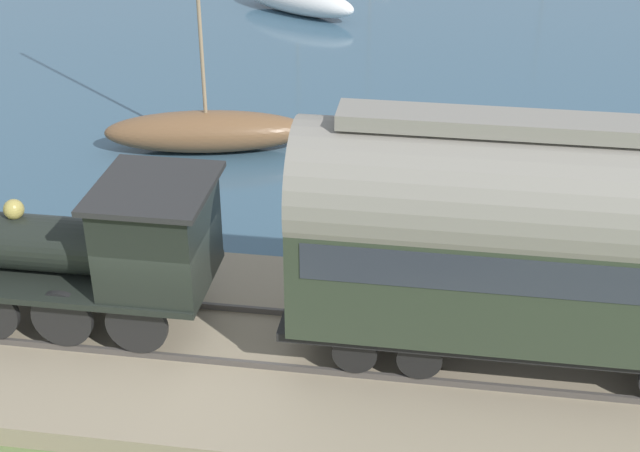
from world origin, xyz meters
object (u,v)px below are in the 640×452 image
at_px(rowboat_mid_harbor, 548,235).
at_px(rowboat_off_pier, 446,133).
at_px(steam_locomotive, 100,244).
at_px(sailboat_brown, 207,130).
at_px(passenger_coach, 551,236).

relative_size(rowboat_mid_harbor, rowboat_off_pier, 1.06).
distance_m(steam_locomotive, rowboat_mid_harbor, 9.78).
bearing_deg(rowboat_mid_harbor, sailboat_brown, 62.84).
relative_size(steam_locomotive, rowboat_mid_harbor, 2.45).
bearing_deg(sailboat_brown, rowboat_off_pier, -85.56).
xyz_separation_m(steam_locomotive, rowboat_off_pier, (10.48, -5.90, -1.96)).
xyz_separation_m(passenger_coach, rowboat_off_pier, (10.48, 1.72, -2.76)).
bearing_deg(passenger_coach, rowboat_mid_harbor, -7.44).
distance_m(sailboat_brown, rowboat_off_pier, 6.63).
bearing_deg(rowboat_off_pier, passenger_coach, 170.38).
bearing_deg(steam_locomotive, rowboat_off_pier, -29.37).
height_order(passenger_coach, rowboat_mid_harbor, passenger_coach).
xyz_separation_m(steam_locomotive, passenger_coach, (0.00, -7.62, 0.80)).
bearing_deg(sailboat_brown, passenger_coach, -147.93).
distance_m(steam_locomotive, sailboat_brown, 8.89).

